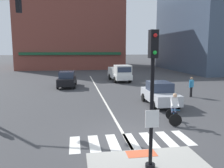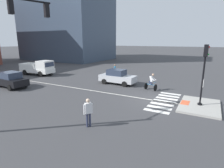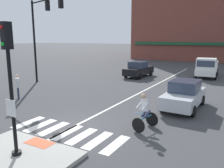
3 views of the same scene
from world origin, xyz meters
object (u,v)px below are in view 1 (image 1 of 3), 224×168
at_px(car_silver_eastbound_mid, 160,94).
at_px(cyclist, 174,108).
at_px(pickup_truck_white_eastbound_distant, 120,74).
at_px(pedestrian_waiting_far_side, 191,85).
at_px(signal_pole, 152,87).
at_px(car_black_westbound_distant, 67,79).

relative_size(car_silver_eastbound_mid, cyclist, 2.46).
relative_size(pickup_truck_white_eastbound_distant, pedestrian_waiting_far_side, 3.11).
xyz_separation_m(signal_pole, car_silver_eastbound_mid, (3.58, 8.70, -1.98)).
relative_size(pickup_truck_white_eastbound_distant, cyclist, 3.10).
distance_m(pickup_truck_white_eastbound_distant, cyclist, 16.37).
relative_size(car_silver_eastbound_mid, pickup_truck_white_eastbound_distant, 0.80).
relative_size(car_black_westbound_distant, pickup_truck_white_eastbound_distant, 0.81).
relative_size(car_black_westbound_distant, pedestrian_waiting_far_side, 2.51).
bearing_deg(pedestrian_waiting_far_side, car_silver_eastbound_mid, -148.25).
height_order(signal_pole, cyclist, signal_pole).
bearing_deg(pedestrian_waiting_far_side, car_black_westbound_distant, 146.51).
distance_m(signal_pole, cyclist, 5.67).
height_order(car_silver_eastbound_mid, car_black_westbound_distant, same).
xyz_separation_m(car_black_westbound_distant, cyclist, (6.00, -13.21, 0.06)).
xyz_separation_m(signal_pole, pickup_truck_white_eastbound_distant, (3.12, 20.91, -1.81)).
height_order(signal_pole, car_silver_eastbound_mid, signal_pole).
bearing_deg(cyclist, pedestrian_waiting_far_side, 55.70).
bearing_deg(cyclist, signal_pole, -121.72).
distance_m(car_silver_eastbound_mid, pickup_truck_white_eastbound_distant, 12.22).
bearing_deg(pedestrian_waiting_far_side, signal_pole, -123.24).
relative_size(car_black_westbound_distant, cyclist, 2.50).
relative_size(car_silver_eastbound_mid, pedestrian_waiting_far_side, 2.48).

